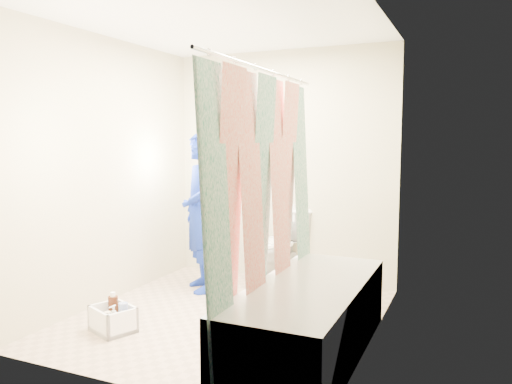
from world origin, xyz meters
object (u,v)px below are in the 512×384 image
at_px(bathtub, 308,317).
at_px(plumber, 201,212).
at_px(toilet, 277,247).
at_px(cleaning_caddy, 114,320).

distance_m(bathtub, plumber, 1.82).
distance_m(bathtub, toilet, 1.72).
bearing_deg(bathtub, toilet, 118.83).
relative_size(toilet, cleaning_caddy, 1.92).
height_order(bathtub, plumber, plumber).
xyz_separation_m(plumber, cleaning_caddy, (-0.08, -1.22, -0.68)).
xyz_separation_m(bathtub, cleaning_caddy, (-1.50, -0.22, -0.18)).
relative_size(bathtub, cleaning_caddy, 4.34).
distance_m(toilet, plumber, 0.87).
xyz_separation_m(toilet, plumber, (-0.60, -0.50, 0.39)).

